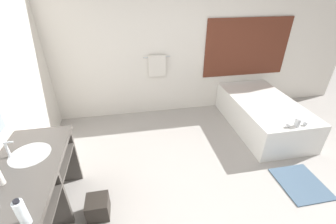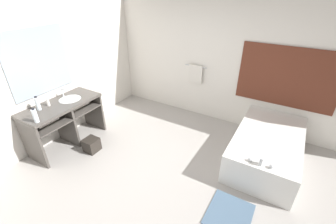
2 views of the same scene
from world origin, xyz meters
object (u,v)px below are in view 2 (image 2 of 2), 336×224
(water_bottle_1, at_px, (35,116))
(waste_bin, at_px, (92,145))
(soap_dispenser, at_px, (48,102))
(bathtub, at_px, (267,146))
(water_bottle_2, at_px, (38,104))

(water_bottle_1, relative_size, waste_bin, 0.96)
(soap_dispenser, bearing_deg, bathtub, 24.17)
(bathtub, xyz_separation_m, water_bottle_1, (-3.12, -1.97, 0.68))
(bathtub, distance_m, water_bottle_2, 3.92)
(bathtub, xyz_separation_m, waste_bin, (-2.79, -1.35, -0.17))
(bathtub, height_order, soap_dispenser, soap_dispenser)
(water_bottle_1, bearing_deg, water_bottle_2, 142.69)
(water_bottle_2, height_order, waste_bin, water_bottle_2)
(water_bottle_2, bearing_deg, bathtub, 26.43)
(water_bottle_1, bearing_deg, soap_dispenser, 127.63)
(water_bottle_2, xyz_separation_m, waste_bin, (0.66, 0.37, -0.85))
(water_bottle_2, bearing_deg, waste_bin, 29.09)
(water_bottle_1, distance_m, waste_bin, 1.10)
(water_bottle_1, relative_size, water_bottle_2, 0.97)
(bathtub, xyz_separation_m, water_bottle_2, (-3.46, -1.72, 0.68))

